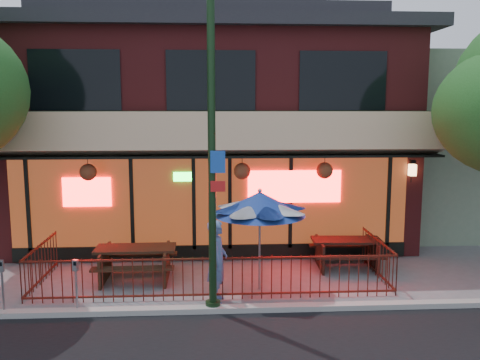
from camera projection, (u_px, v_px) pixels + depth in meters
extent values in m
plane|color=gray|center=(213.00, 303.00, 11.22)|extent=(80.00, 80.00, 0.00)
cube|color=#999993|center=(213.00, 309.00, 10.72)|extent=(80.00, 0.25, 0.12)
cube|color=maroon|center=(211.00, 137.00, 17.87)|extent=(12.00, 8.00, 6.50)
cube|color=#59230F|center=(212.00, 203.00, 14.13)|extent=(11.00, 0.06, 2.60)
cube|color=#FF0C0C|center=(294.00, 187.00, 14.12)|extent=(2.60, 0.04, 0.90)
cube|color=#FF0C0C|center=(87.00, 192.00, 13.81)|extent=(1.30, 0.04, 0.80)
cube|color=#D4B186|center=(211.00, 135.00, 13.38)|extent=(12.20, 1.33, 1.26)
cube|color=black|center=(75.00, 80.00, 13.44)|extent=(2.40, 0.06, 1.60)
cube|color=black|center=(211.00, 80.00, 13.65)|extent=(2.40, 0.06, 1.60)
cube|color=black|center=(343.00, 81.00, 13.85)|extent=(2.40, 0.06, 1.60)
cube|color=black|center=(212.00, 252.00, 14.30)|extent=(11.00, 0.12, 0.40)
cube|color=#FFC672|center=(412.00, 170.00, 14.16)|extent=(0.18, 0.18, 0.32)
cube|color=gray|center=(453.00, 142.00, 18.91)|extent=(6.00, 7.00, 6.00)
cube|color=#501811|center=(213.00, 259.00, 11.29)|extent=(8.40, 0.04, 0.04)
cube|color=#501811|center=(213.00, 294.00, 11.40)|extent=(8.40, 0.04, 0.04)
cube|color=#501811|center=(40.00, 246.00, 12.33)|extent=(0.04, 2.60, 0.04)
cube|color=#501811|center=(379.00, 241.00, 12.81)|extent=(0.04, 2.60, 0.04)
cylinder|color=#501811|center=(213.00, 278.00, 11.35)|extent=(0.02, 0.02, 1.00)
cylinder|color=black|center=(212.00, 146.00, 10.33)|extent=(0.16, 0.16, 7.00)
cylinder|color=black|center=(213.00, 306.00, 10.81)|extent=(0.32, 0.32, 0.20)
cube|color=#194CB2|center=(218.00, 162.00, 10.23)|extent=(0.30, 0.02, 0.45)
cube|color=red|center=(218.00, 186.00, 10.30)|extent=(0.30, 0.02, 0.22)
cube|color=#352013|center=(105.00, 265.00, 12.62)|extent=(0.08, 1.42, 0.81)
cube|color=#352013|center=(167.00, 263.00, 12.73)|extent=(0.08, 1.42, 0.81)
cube|color=#352013|center=(136.00, 248.00, 12.62)|extent=(1.98, 0.84, 0.07)
cube|color=#352013|center=(132.00, 269.00, 12.07)|extent=(1.97, 0.32, 0.05)
cube|color=#352013|center=(139.00, 254.00, 13.26)|extent=(1.97, 0.32, 0.05)
cube|color=black|center=(320.00, 254.00, 13.64)|extent=(0.13, 1.33, 0.76)
cube|color=black|center=(373.00, 254.00, 13.65)|extent=(0.13, 1.33, 0.76)
cube|color=black|center=(347.00, 240.00, 13.59)|extent=(1.88, 0.87, 0.06)
cube|color=black|center=(351.00, 257.00, 13.08)|extent=(1.85, 0.39, 0.05)
cube|color=black|center=(342.00, 246.00, 14.19)|extent=(1.85, 0.39, 0.05)
cylinder|color=gray|center=(260.00, 244.00, 11.92)|extent=(0.05, 0.05, 2.23)
cone|color=navy|center=(260.00, 204.00, 11.78)|extent=(2.12, 2.12, 0.56)
sphere|color=gray|center=(260.00, 191.00, 11.73)|extent=(0.10, 0.10, 0.10)
imported|color=#5471A8|center=(217.00, 261.00, 11.20)|extent=(0.51, 0.72, 1.85)
cylinder|color=#9A9DA3|center=(77.00, 292.00, 10.60)|extent=(0.04, 0.04, 0.94)
cube|color=#9A9DA3|center=(75.00, 265.00, 10.52)|extent=(0.12, 0.11, 0.24)
cube|color=black|center=(75.00, 264.00, 10.47)|extent=(0.07, 0.02, 0.09)
cylinder|color=gray|center=(3.00, 293.00, 10.51)|extent=(0.04, 0.04, 0.95)
cube|color=gray|center=(1.00, 266.00, 10.43)|extent=(0.12, 0.11, 0.24)
cube|color=black|center=(0.00, 264.00, 10.38)|extent=(0.07, 0.02, 0.09)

